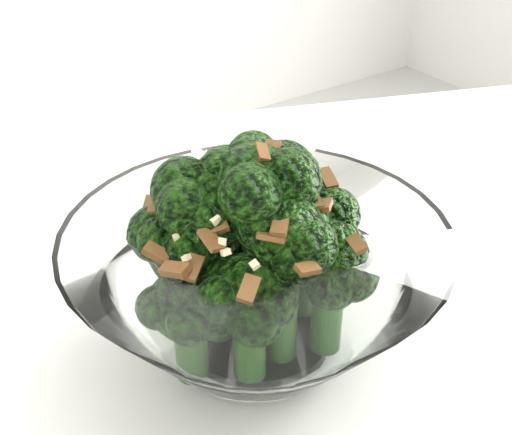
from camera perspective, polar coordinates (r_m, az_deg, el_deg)
broccoli_dish at (r=0.42m, az=-0.06°, el=-4.79°), size 0.22×0.22×0.14m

